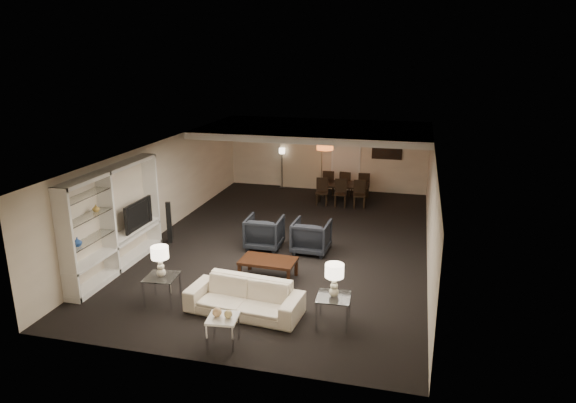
{
  "coord_description": "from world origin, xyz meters",
  "views": [
    {
      "loc": [
        3.08,
        -12.09,
        4.82
      ],
      "look_at": [
        0.0,
        0.0,
        1.1
      ],
      "focal_mm": 32.0,
      "sensor_mm": 36.0,
      "label": 1
    }
  ],
  "objects_px": {
    "pendant_light": "(325,146)",
    "television": "(134,214)",
    "table_lamp_right": "(334,280)",
    "vase_blue": "(77,242)",
    "floor_speaker": "(169,223)",
    "coffee_table": "(268,269)",
    "armchair_left": "(264,232)",
    "sofa": "(244,297)",
    "dining_table": "(343,192)",
    "table_lamp_left": "(160,262)",
    "chair_fm": "(346,183)",
    "vase_amber": "(96,208)",
    "chair_fl": "(329,182)",
    "side_table_right": "(333,310)",
    "marble_table": "(223,330)",
    "chair_nl": "(322,192)",
    "chair_fr": "(364,184)",
    "chair_nm": "(340,193)",
    "floor_lamp": "(282,168)",
    "side_table_left": "(162,289)",
    "armchair_right": "(311,236)",
    "chair_nr": "(359,195)"
  },
  "relations": [
    {
      "from": "television",
      "to": "vase_amber",
      "type": "distance_m",
      "value": 1.48
    },
    {
      "from": "dining_table",
      "to": "chair_fr",
      "type": "relative_size",
      "value": 1.92
    },
    {
      "from": "chair_fr",
      "to": "table_lamp_right",
      "type": "bearing_deg",
      "value": 87.06
    },
    {
      "from": "marble_table",
      "to": "chair_fl",
      "type": "bearing_deg",
      "value": 89.36
    },
    {
      "from": "table_lamp_right",
      "to": "vase_blue",
      "type": "height_order",
      "value": "vase_blue"
    },
    {
      "from": "chair_nl",
      "to": "chair_fr",
      "type": "distance_m",
      "value": 1.77
    },
    {
      "from": "side_table_left",
      "to": "table_lamp_left",
      "type": "xyz_separation_m",
      "value": [
        0.0,
        0.0,
        0.59
      ]
    },
    {
      "from": "floor_lamp",
      "to": "side_table_right",
      "type": "bearing_deg",
      "value": -69.52
    },
    {
      "from": "chair_nr",
      "to": "armchair_right",
      "type": "bearing_deg",
      "value": -107.72
    },
    {
      "from": "side_table_left",
      "to": "chair_fl",
      "type": "relative_size",
      "value": 0.7
    },
    {
      "from": "pendant_light",
      "to": "floor_speaker",
      "type": "height_order",
      "value": "pendant_light"
    },
    {
      "from": "vase_blue",
      "to": "chair_fr",
      "type": "distance_m",
      "value": 9.93
    },
    {
      "from": "pendant_light",
      "to": "vase_blue",
      "type": "distance_m",
      "value": 8.28
    },
    {
      "from": "pendant_light",
      "to": "television",
      "type": "relative_size",
      "value": 0.46
    },
    {
      "from": "sofa",
      "to": "armchair_left",
      "type": "distance_m",
      "value": 3.36
    },
    {
      "from": "pendant_light",
      "to": "vase_blue",
      "type": "height_order",
      "value": "pendant_light"
    },
    {
      "from": "table_lamp_right",
      "to": "chair_nm",
      "type": "distance_m",
      "value": 7.37
    },
    {
      "from": "dining_table",
      "to": "chair_fl",
      "type": "relative_size",
      "value": 1.92
    },
    {
      "from": "sofa",
      "to": "chair_nl",
      "type": "relative_size",
      "value": 2.55
    },
    {
      "from": "television",
      "to": "chair_nl",
      "type": "bearing_deg",
      "value": -33.38
    },
    {
      "from": "armchair_right",
      "to": "chair_fl",
      "type": "bearing_deg",
      "value": -82.58
    },
    {
      "from": "side_table_left",
      "to": "vase_blue",
      "type": "xyz_separation_m",
      "value": [
        -1.73,
        -0.11,
        0.87
      ]
    },
    {
      "from": "table_lamp_left",
      "to": "chair_nl",
      "type": "xyz_separation_m",
      "value": [
        1.81,
        7.29,
        -0.44
      ]
    },
    {
      "from": "side_table_right",
      "to": "table_lamp_right",
      "type": "height_order",
      "value": "table_lamp_right"
    },
    {
      "from": "armchair_right",
      "to": "television",
      "type": "bearing_deg",
      "value": 20.54
    },
    {
      "from": "side_table_left",
      "to": "coffee_table",
      "type": "bearing_deg",
      "value": 43.26
    },
    {
      "from": "sofa",
      "to": "dining_table",
      "type": "relative_size",
      "value": 1.33
    },
    {
      "from": "table_lamp_left",
      "to": "chair_fm",
      "type": "relative_size",
      "value": 0.72
    },
    {
      "from": "coffee_table",
      "to": "armchair_left",
      "type": "distance_m",
      "value": 1.81
    },
    {
      "from": "coffee_table",
      "to": "chair_fl",
      "type": "distance_m",
      "value": 6.99
    },
    {
      "from": "vase_amber",
      "to": "floor_lamp",
      "type": "relative_size",
      "value": 0.11
    },
    {
      "from": "dining_table",
      "to": "side_table_left",
      "type": "bearing_deg",
      "value": -108.23
    },
    {
      "from": "side_table_left",
      "to": "dining_table",
      "type": "xyz_separation_m",
      "value": [
        2.41,
        7.94,
        0.01
      ]
    },
    {
      "from": "table_lamp_left",
      "to": "chair_nl",
      "type": "relative_size",
      "value": 0.72
    },
    {
      "from": "vase_blue",
      "to": "chair_nr",
      "type": "distance_m",
      "value": 8.81
    },
    {
      "from": "side_table_right",
      "to": "floor_lamp",
      "type": "bearing_deg",
      "value": 110.48
    },
    {
      "from": "table_lamp_right",
      "to": "floor_lamp",
      "type": "bearing_deg",
      "value": 110.48
    },
    {
      "from": "armchair_left",
      "to": "table_lamp_right",
      "type": "height_order",
      "value": "table_lamp_right"
    },
    {
      "from": "floor_speaker",
      "to": "table_lamp_right",
      "type": "bearing_deg",
      "value": -52.75
    },
    {
      "from": "vase_blue",
      "to": "vase_amber",
      "type": "xyz_separation_m",
      "value": [
        0.0,
        0.7,
        0.48
      ]
    },
    {
      "from": "sofa",
      "to": "vase_amber",
      "type": "height_order",
      "value": "vase_amber"
    },
    {
      "from": "television",
      "to": "chair_fr",
      "type": "bearing_deg",
      "value": -35.41
    },
    {
      "from": "table_lamp_right",
      "to": "chair_nr",
      "type": "relative_size",
      "value": 0.72
    },
    {
      "from": "chair_fr",
      "to": "chair_nm",
      "type": "bearing_deg",
      "value": 59.67
    },
    {
      "from": "marble_table",
      "to": "table_lamp_left",
      "type": "bearing_deg",
      "value": 147.09
    },
    {
      "from": "pendant_light",
      "to": "coffee_table",
      "type": "xyz_separation_m",
      "value": [
        -0.18,
        -5.71,
        -1.71
      ]
    },
    {
      "from": "sofa",
      "to": "chair_fm",
      "type": "relative_size",
      "value": 2.55
    },
    {
      "from": "dining_table",
      "to": "chair_fm",
      "type": "xyz_separation_m",
      "value": [
        0.0,
        0.65,
        0.14
      ]
    },
    {
      "from": "armchair_left",
      "to": "floor_lamp",
      "type": "relative_size",
      "value": 0.61
    },
    {
      "from": "side_table_left",
      "to": "chair_fl",
      "type": "xyz_separation_m",
      "value": [
        1.81,
        8.59,
        0.15
      ]
    }
  ]
}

